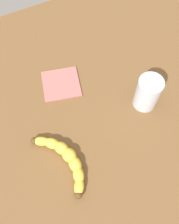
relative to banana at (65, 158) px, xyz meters
The scene contains 4 objects.
wooden_tabletop 16.87cm from the banana, 114.54° to the left, with size 120.00×120.00×3.00cm, color brown.
banana is the anchor object (origin of this frame).
smoothie_glass 32.56cm from the banana, 102.90° to the left, with size 7.75×7.75×12.18cm.
folded_napkin 27.29cm from the banana, 160.00° to the left, with size 12.49×12.62×0.60cm, color #BC6660.
Camera 1 is at (29.39, -18.02, 77.23)cm, focal length 40.63 mm.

